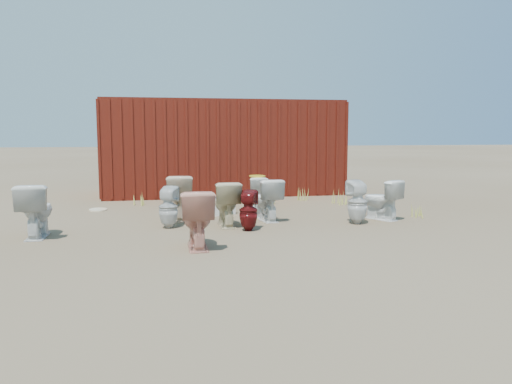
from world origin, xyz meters
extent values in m
plane|color=brown|center=(0.00, 0.00, 0.00)|extent=(100.00, 100.00, 0.00)
cube|color=#430D0B|center=(0.00, 5.20, 1.20)|extent=(6.00, 2.40, 2.40)
imported|color=silver|center=(-3.52, 0.05, 0.41)|extent=(0.47, 0.81, 0.83)
imported|color=#DD947F|center=(-1.18, -1.14, 0.41)|extent=(0.47, 0.81, 0.82)
imported|color=white|center=(0.23, 0.79, 0.38)|extent=(0.53, 0.80, 0.77)
imported|color=#5E1010|center=(-0.26, -0.08, 0.33)|extent=(0.39, 0.39, 0.66)
imported|color=white|center=(2.32, 0.49, 0.37)|extent=(0.70, 0.83, 0.74)
imported|color=silver|center=(-1.53, 0.41, 0.35)|extent=(0.41, 0.41, 0.70)
imported|color=beige|center=(-0.56, 0.40, 0.39)|extent=(0.44, 0.76, 0.77)
imported|color=beige|center=(-1.28, 1.17, 0.42)|extent=(0.56, 0.87, 0.83)
imported|color=white|center=(0.37, 2.32, 0.33)|extent=(0.41, 0.67, 0.67)
imported|color=silver|center=(1.72, 0.16, 0.38)|extent=(0.36, 0.37, 0.77)
ellipsoid|color=gold|center=(0.37, 2.32, 0.68)|extent=(0.34, 0.42, 0.02)
cube|color=white|center=(-0.48, 1.58, 0.17)|extent=(0.54, 0.41, 0.35)
ellipsoid|color=#BFB18A|center=(0.26, 1.05, 0.01)|extent=(0.46, 0.55, 0.02)
ellipsoid|color=beige|center=(-2.91, 2.63, 0.01)|extent=(0.42, 0.51, 0.02)
cone|color=#AAAC45|center=(-2.16, 3.14, 0.13)|extent=(0.36, 0.36, 0.27)
cone|color=#AAAC45|center=(0.76, 2.89, 0.15)|extent=(0.32, 0.32, 0.30)
cone|color=#AAAC45|center=(2.32, 2.49, 0.15)|extent=(0.36, 0.36, 0.30)
cone|color=#AAAC45|center=(-1.08, 3.03, 0.13)|extent=(0.30, 0.30, 0.26)
cone|color=#AAAC45|center=(1.66, 3.26, 0.16)|extent=(0.34, 0.34, 0.32)
cone|color=#AAAC45|center=(3.15, 0.56, 0.11)|extent=(0.28, 0.28, 0.23)
camera|label=1|loc=(-1.69, -7.94, 1.59)|focal=35.00mm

